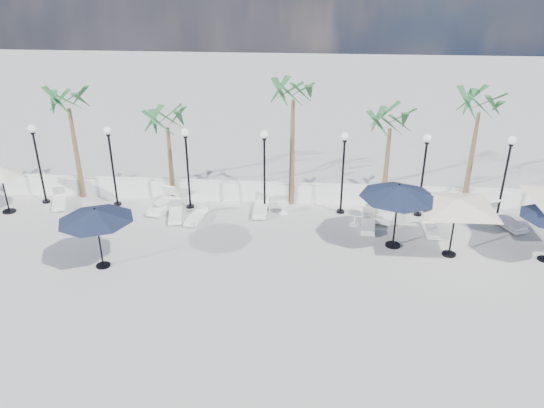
# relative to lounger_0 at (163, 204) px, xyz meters

# --- Properties ---
(ground) EXTENTS (100.00, 100.00, 0.00)m
(ground) POSITION_rel_lounger_0_xyz_m (4.71, -6.22, -0.27)
(ground) COLOR #ACABA6
(ground) RESTS_ON ground
(balustrade) EXTENTS (26.00, 0.30, 1.01)m
(balustrade) POSITION_rel_lounger_0_xyz_m (4.71, 1.28, 0.20)
(balustrade) COLOR white
(balustrade) RESTS_ON ground
(lamppost_0) EXTENTS (0.36, 0.36, 3.84)m
(lamppost_0) POSITION_rel_lounger_0_xyz_m (-5.79, 0.28, 2.22)
(lamppost_0) COLOR black
(lamppost_0) RESTS_ON ground
(lamppost_1) EXTENTS (0.36, 0.36, 3.84)m
(lamppost_1) POSITION_rel_lounger_0_xyz_m (-2.29, 0.28, 2.22)
(lamppost_1) COLOR black
(lamppost_1) RESTS_ON ground
(lamppost_2) EXTENTS (0.36, 0.36, 3.84)m
(lamppost_2) POSITION_rel_lounger_0_xyz_m (1.21, 0.28, 2.22)
(lamppost_2) COLOR black
(lamppost_2) RESTS_ON ground
(lamppost_3) EXTENTS (0.36, 0.36, 3.84)m
(lamppost_3) POSITION_rel_lounger_0_xyz_m (4.71, 0.28, 2.22)
(lamppost_3) COLOR black
(lamppost_3) RESTS_ON ground
(lamppost_4) EXTENTS (0.36, 0.36, 3.84)m
(lamppost_4) POSITION_rel_lounger_0_xyz_m (8.21, 0.28, 2.22)
(lamppost_4) COLOR black
(lamppost_4) RESTS_ON ground
(lamppost_5) EXTENTS (0.36, 0.36, 3.84)m
(lamppost_5) POSITION_rel_lounger_0_xyz_m (11.71, 0.28, 2.22)
(lamppost_5) COLOR black
(lamppost_5) RESTS_ON ground
(lamppost_6) EXTENTS (0.36, 0.36, 3.84)m
(lamppost_6) POSITION_rel_lounger_0_xyz_m (15.21, 0.28, 2.22)
(lamppost_6) COLOR black
(lamppost_6) RESTS_ON ground
(palm_0) EXTENTS (2.60, 2.60, 5.50)m
(palm_0) POSITION_rel_lounger_0_xyz_m (-4.29, 1.08, 4.26)
(palm_0) COLOR brown
(palm_0) RESTS_ON ground
(palm_1) EXTENTS (2.60, 2.60, 4.70)m
(palm_1) POSITION_rel_lounger_0_xyz_m (0.21, 1.08, 3.48)
(palm_1) COLOR brown
(palm_1) RESTS_ON ground
(palm_2) EXTENTS (2.60, 2.60, 6.10)m
(palm_2) POSITION_rel_lounger_0_xyz_m (5.91, 1.08, 4.85)
(palm_2) COLOR brown
(palm_2) RESTS_ON ground
(palm_3) EXTENTS (2.60, 2.60, 4.90)m
(palm_3) POSITION_rel_lounger_0_xyz_m (10.21, 1.08, 3.68)
(palm_3) COLOR brown
(palm_3) RESTS_ON ground
(palm_4) EXTENTS (2.60, 2.60, 5.70)m
(palm_4) POSITION_rel_lounger_0_xyz_m (13.91, 1.08, 4.46)
(palm_4) COLOR brown
(palm_4) RESTS_ON ground
(lounger_0) EXTENTS (1.06, 2.24, 0.81)m
(lounger_0) POSITION_rel_lounger_0_xyz_m (0.00, 0.00, 0.00)
(lounger_0) COLOR silver
(lounger_0) RESTS_ON ground
(lounger_1) EXTENTS (0.82, 1.76, 0.64)m
(lounger_1) POSITION_rel_lounger_0_xyz_m (1.76, -1.02, -0.06)
(lounger_1) COLOR silver
(lounger_1) RESTS_ON ground
(lounger_2) EXTENTS (1.18, 1.86, 0.67)m
(lounger_2) POSITION_rel_lounger_0_xyz_m (-5.01, -0.01, -0.05)
(lounger_2) COLOR silver
(lounger_2) RESTS_ON ground
(lounger_3) EXTENTS (0.94, 1.85, 0.66)m
(lounger_3) POSITION_rel_lounger_0_xyz_m (0.78, -0.89, -0.05)
(lounger_3) COLOR silver
(lounger_3) RESTS_ON ground
(lounger_4) EXTENTS (0.65, 1.91, 0.71)m
(lounger_4) POSITION_rel_lounger_0_xyz_m (4.53, -0.00, -0.03)
(lounger_4) COLOR silver
(lounger_4) RESTS_ON ground
(lounger_5) EXTENTS (1.21, 2.25, 0.80)m
(lounger_5) POSITION_rel_lounger_0_xyz_m (10.23, -0.00, -0.00)
(lounger_5) COLOR silver
(lounger_5) RESTS_ON ground
(lounger_6) EXTENTS (1.52, 2.26, 0.81)m
(lounger_6) POSITION_rel_lounger_0_xyz_m (15.30, -0.43, 0.00)
(lounger_6) COLOR silver
(lounger_6) RESTS_ON ground
(lounger_7) EXTENTS (0.79, 1.86, 0.68)m
(lounger_7) POSITION_rel_lounger_0_xyz_m (9.34, -1.20, -0.04)
(lounger_7) COLOR silver
(lounger_7) RESTS_ON ground
(lounger_8) EXTENTS (0.56, 1.69, 0.63)m
(lounger_8) POSITION_rel_lounger_0_xyz_m (11.97, -1.37, -0.06)
(lounger_8) COLOR silver
(lounger_8) RESTS_ON ground
(side_table_0) EXTENTS (0.60, 0.60, 0.58)m
(side_table_0) POSITION_rel_lounger_0_xyz_m (0.01, -0.46, 0.08)
(side_table_0) COLOR silver
(side_table_0) RESTS_ON ground
(side_table_1) EXTENTS (0.51, 0.51, 0.50)m
(side_table_1) POSITION_rel_lounger_0_xyz_m (5.59, -0.02, 0.03)
(side_table_1) COLOR silver
(side_table_1) RESTS_ON ground
(side_table_2) EXTENTS (0.59, 0.59, 0.57)m
(side_table_2) POSITION_rel_lounger_0_xyz_m (8.78, -0.89, 0.07)
(side_table_2) COLOR silver
(side_table_2) RESTS_ON ground
(parasol_navy_left) EXTENTS (2.79, 2.79, 2.47)m
(parasol_navy_left) POSITION_rel_lounger_0_xyz_m (-0.98, -5.11, 1.90)
(parasol_navy_left) COLOR black
(parasol_navy_left) RESTS_ON ground
(parasol_navy_mid) EXTENTS (3.08, 3.08, 2.76)m
(parasol_navy_mid) POSITION_rel_lounger_0_xyz_m (10.21, -2.66, 2.15)
(parasol_navy_mid) COLOR black
(parasol_navy_mid) RESTS_ON ground
(parasol_cream_sq_a) EXTENTS (5.39, 5.39, 2.64)m
(parasol_cream_sq_a) POSITION_rel_lounger_0_xyz_m (12.33, -3.22, 2.18)
(parasol_cream_sq_a) COLOR black
(parasol_cream_sq_a) RESTS_ON ground
(parasol_cream_small) EXTENTS (1.88, 1.88, 2.30)m
(parasol_cream_small) POSITION_rel_lounger_0_xyz_m (-7.02, -0.86, 1.70)
(parasol_cream_small) COLOR black
(parasol_cream_small) RESTS_ON ground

